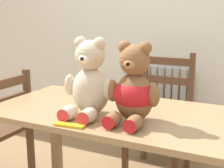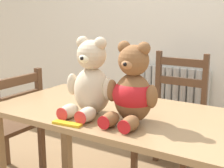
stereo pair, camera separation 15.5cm
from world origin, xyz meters
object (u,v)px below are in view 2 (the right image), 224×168
object	(u,v)px
wooden_chair_behind	(172,119)
teddy_bear_right	(132,91)
wooden_chair_side	(6,126)
teddy_bear_left	(90,82)
chocolate_bar	(67,124)

from	to	relation	value
wooden_chair_behind	teddy_bear_right	distance (m)	1.03
wooden_chair_side	teddy_bear_right	xyz separation A→B (m)	(1.12, -0.14, 0.44)
wooden_chair_side	teddy_bear_left	distance (m)	1.00
chocolate_bar	wooden_chair_side	bearing A→B (deg)	158.43
teddy_bear_left	chocolate_bar	size ratio (longest dim) A/B	2.70
teddy_bear_left	chocolate_bar	world-z (taller)	teddy_bear_left
teddy_bear_left	teddy_bear_right	xyz separation A→B (m)	(0.24, 0.00, -0.02)
wooden_chair_behind	chocolate_bar	xyz separation A→B (m)	(-0.10, -1.12, 0.29)
wooden_chair_behind	chocolate_bar	size ratio (longest dim) A/B	6.46
wooden_chair_behind	teddy_bear_right	size ratio (longest dim) A/B	2.47
wooden_chair_side	teddy_bear_right	size ratio (longest dim) A/B	2.23
wooden_chair_behind	wooden_chair_side	size ratio (longest dim) A/B	1.10
teddy_bear_right	wooden_chair_behind	bearing A→B (deg)	-81.53
wooden_chair_behind	wooden_chair_side	distance (m)	1.25
teddy_bear_left	chocolate_bar	bearing A→B (deg)	89.38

